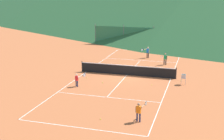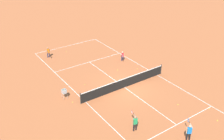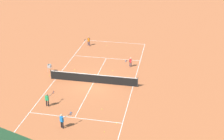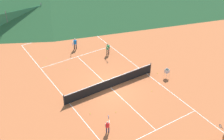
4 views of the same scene
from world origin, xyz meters
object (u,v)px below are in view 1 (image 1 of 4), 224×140
Objects in this scene: tennis_ball_service_box at (87,78)px; tennis_ball_alley_right at (181,81)px; tennis_ball_near_corner at (103,83)px; tennis_ball_by_net_left at (120,62)px; player_far_baseline at (139,111)px; tennis_net at (127,70)px; tennis_ball_mid_court at (152,85)px; tennis_ball_alley_left at (110,58)px; ball_hopper at (184,77)px; player_near_service at (77,79)px; player_near_baseline at (165,58)px; tennis_ball_by_net_right at (119,56)px; player_far_service at (148,52)px; tennis_ball_far_corner at (100,119)px.

tennis_ball_service_box is 1.00× the size of tennis_ball_alley_right.
tennis_ball_service_box and tennis_ball_near_corner have the same top height.
player_far_baseline is at bearing -70.66° from tennis_ball_by_net_left.
tennis_net reaches higher than tennis_ball_by_net_left.
tennis_ball_mid_court is (4.20, 0.60, 0.00)m from tennis_ball_near_corner.
tennis_net is 3.42m from tennis_ball_near_corner.
ball_hopper is at bearing -41.92° from tennis_ball_alley_left.
tennis_ball_by_net_left is (1.18, 9.28, -0.61)m from player_near_service.
tennis_ball_by_net_right is at bearing 154.51° from player_near_baseline.
player_near_baseline is at bearing 49.19° from tennis_ball_service_box.
player_far_service is 1.02× the size of player_near_baseline.
ball_hopper is (2.10, 8.55, -0.06)m from player_far_baseline.
tennis_ball_far_corner is (0.30, -18.35, -0.72)m from player_far_service.
player_near_service reaches higher than tennis_ball_by_net_left.
tennis_ball_service_box is at bearing 176.56° from tennis_ball_mid_court.
player_near_baseline reaches higher than tennis_ball_far_corner.
player_near_service reaches higher than tennis_ball_alley_left.
player_far_service is 3.72m from player_near_baseline.
ball_hopper reaches higher than tennis_ball_alley_left.
tennis_ball_service_box is (-0.12, 2.46, -0.61)m from player_near_service.
tennis_ball_near_corner is 1.00× the size of tennis_ball_by_net_right.
tennis_ball_mid_court is 2.78m from ball_hopper.
tennis_ball_mid_court is at bearing 19.46° from player_near_service.
tennis_ball_alley_right is 1.00× the size of tennis_ball_by_net_right.
player_near_baseline reaches higher than tennis_net.
player_near_baseline is at bearing 110.59° from tennis_ball_alley_right.
player_near_baseline is at bearing -50.06° from player_far_service.
player_far_service is 4.13m from tennis_ball_by_net_left.
tennis_ball_alley_left is (-0.75, -1.29, 0.00)m from tennis_ball_by_net_right.
tennis_ball_near_corner is (-4.34, -8.14, -0.71)m from player_near_baseline.
player_near_baseline is at bearing 82.34° from tennis_ball_far_corner.
player_near_baseline reaches higher than tennis_ball_mid_court.
tennis_net is 8.33× the size of player_near_service.
player_far_service is 19.68× the size of tennis_ball_near_corner.
player_far_service reaches higher than tennis_ball_near_corner.
tennis_net is at bearing 65.13° from tennis_ball_near_corner.
tennis_net is 139.09× the size of tennis_ball_far_corner.
tennis_net is at bearing -93.81° from player_far_service.
tennis_net reaches higher than ball_hopper.
tennis_ball_alley_right is (6.46, 2.51, 0.00)m from tennis_ball_near_corner.
tennis_ball_by_net_right is 1.00× the size of tennis_ball_by_net_left.
player_far_baseline reaches higher than tennis_ball_alley_right.
tennis_ball_alley_left is at bearing 112.43° from player_far_baseline.
player_near_service is 1.24× the size of ball_hopper.
player_far_service reaches higher than player_far_baseline.
player_far_baseline is (2.67, -17.95, -0.04)m from player_far_service.
tennis_ball_mid_court is 11.06m from tennis_ball_alley_left.
player_far_service is at bearing 18.28° from tennis_ball_alley_left.
player_near_service is 7.12m from tennis_ball_far_corner.
tennis_ball_service_box is (-3.80, -10.03, -0.72)m from player_far_service.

